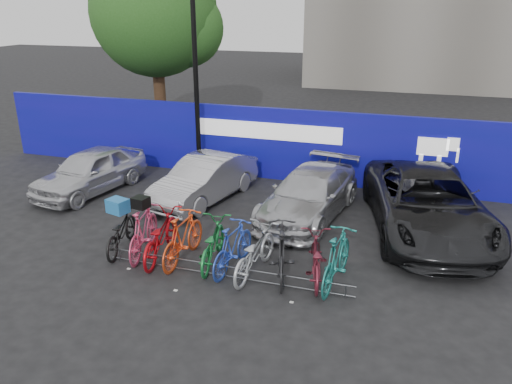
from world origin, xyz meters
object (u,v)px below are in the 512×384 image
at_px(bike_5, 233,247).
at_px(bike_6, 254,252).
at_px(car_0, 90,171).
at_px(car_1, 205,179).
at_px(bike_7, 282,252).
at_px(bike_9, 337,259).
at_px(lamppost, 196,80).
at_px(car_2, 309,194).
at_px(bike_rack, 225,271).
at_px(bike_0, 120,231).
at_px(bike_3, 183,238).
at_px(car_3, 427,203).
at_px(bike_8, 316,259).
at_px(bike_4, 212,243).
at_px(bike_2, 160,236).
at_px(tree, 160,16).
at_px(bike_1, 143,231).

relative_size(bike_5, bike_6, 0.92).
distance_m(car_0, car_1, 3.71).
bearing_deg(bike_7, bike_9, 168.44).
distance_m(lamppost, bike_9, 8.26).
distance_m(car_2, bike_6, 3.51).
bearing_deg(car_1, bike_7, -34.88).
height_order(bike_rack, bike_6, bike_6).
distance_m(bike_0, bike_3, 1.68).
distance_m(car_0, car_3, 9.99).
bearing_deg(bike_8, lamppost, -59.99).
height_order(bike_rack, bike_9, bike_9).
bearing_deg(bike_4, bike_2, -3.85).
bearing_deg(bike_7, bike_5, -13.58).
height_order(lamppost, bike_8, lamppost).
bearing_deg(car_3, car_0, 168.02).
height_order(bike_rack, car_3, car_3).
bearing_deg(car_2, bike_2, -119.71).
bearing_deg(bike_7, lamppost, -66.22).
xyz_separation_m(bike_0, bike_9, (5.17, -0.03, 0.11)).
distance_m(bike_2, bike_4, 1.26).
relative_size(tree, bike_4, 4.04).
bearing_deg(bike_7, bike_6, -9.42).
height_order(car_0, bike_0, car_0).
relative_size(car_1, bike_7, 1.98).
distance_m(tree, bike_6, 13.42).
bearing_deg(car_0, bike_0, -35.97).
height_order(car_3, bike_1, car_3).
distance_m(bike_1, bike_8, 4.07).
bearing_deg(bike_6, bike_0, 5.04).
xyz_separation_m(car_3, bike_4, (-4.61, -3.22, -0.29)).
bearing_deg(bike_9, lamppost, -37.83).
bearing_deg(bike_rack, bike_1, 168.06).
bearing_deg(tree, bike_rack, -57.55).
height_order(bike_rack, bike_3, bike_3).
bearing_deg(bike_3, bike_8, -175.78).
relative_size(bike_3, bike_9, 0.98).
xyz_separation_m(car_2, bike_0, (-3.88, -3.35, -0.16)).
height_order(bike_6, bike_9, bike_9).
distance_m(bike_3, bike_8, 3.04).
xyz_separation_m(bike_2, bike_7, (2.91, -0.02, 0.06)).
distance_m(tree, bike_4, 12.76).
bearing_deg(car_1, tree, 137.78).
relative_size(car_0, car_1, 0.99).
height_order(car_1, bike_0, car_1).
xyz_separation_m(bike_1, bike_5, (2.25, -0.07, -0.04)).
bearing_deg(car_2, bike_8, -66.26).
height_order(car_0, bike_5, car_0).
relative_size(bike_rack, car_1, 1.40).
xyz_separation_m(tree, bike_2, (5.01, -10.22, -4.52)).
relative_size(bike_1, bike_5, 1.07).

